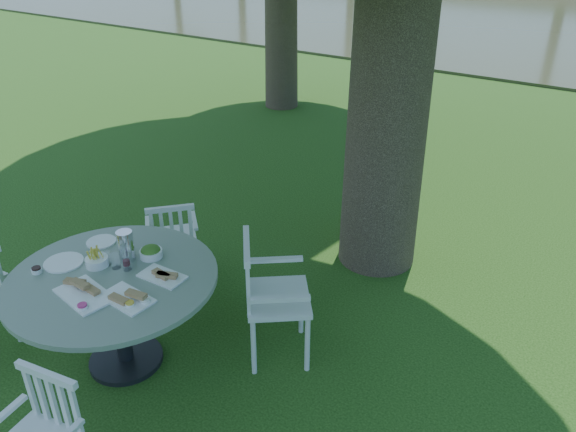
# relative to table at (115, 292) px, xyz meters

# --- Properties ---
(ground) EXTENTS (140.00, 140.00, 0.00)m
(ground) POSITION_rel_table_xyz_m (0.59, 1.17, -0.65)
(ground) COLOR #13360B
(ground) RESTS_ON ground
(table) EXTENTS (1.50, 1.50, 0.79)m
(table) POSITION_rel_table_xyz_m (0.00, 0.00, 0.00)
(table) COLOR black
(table) RESTS_ON ground
(chair_ne) EXTENTS (0.69, 0.70, 1.01)m
(chair_ne) POSITION_rel_table_xyz_m (0.84, 0.69, -0.06)
(chair_ne) COLOR silver
(chair_ne) RESTS_ON ground
(chair_nw) EXTENTS (0.58, 0.58, 0.84)m
(chair_nw) POSITION_rel_table_xyz_m (-0.44, 1.02, -0.16)
(chair_nw) COLOR silver
(chair_nw) RESTS_ON ground
(chair_se) EXTENTS (0.49, 0.47, 0.85)m
(chair_se) POSITION_rel_table_xyz_m (0.51, -0.98, -0.16)
(chair_se) COLOR silver
(chair_se) RESTS_ON ground
(tableware) EXTENTS (1.06, 0.85, 0.24)m
(tableware) POSITION_rel_table_xyz_m (-0.05, 0.08, 0.18)
(tableware) COLOR white
(tableware) RESTS_ON table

